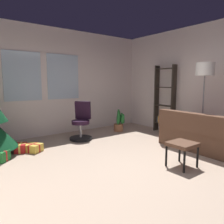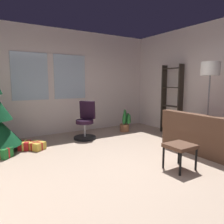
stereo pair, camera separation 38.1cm
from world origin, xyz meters
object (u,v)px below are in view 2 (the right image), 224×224
Objects in this scene: gift_box_red at (25,145)px; floor_lamp at (210,74)px; couch at (221,140)px; footstool at (180,148)px; gift_box_green at (4,153)px; gift_box_gold at (36,146)px; office_chair at (86,124)px; bookshelf at (172,104)px; potted_plant at (125,123)px.

floor_lamp is at bearing -31.27° from gift_box_red.
couch is 4.76× the size of footstool.
gift_box_gold is at bearing 18.30° from gift_box_green.
office_chair is 0.50× the size of bookshelf.
bookshelf is 1.65m from floor_lamp.
couch is at bearing -36.67° from gift_box_red.
gift_box_green is (-0.43, -0.34, 0.01)m from gift_box_red.
bookshelf is (0.53, 1.80, 0.55)m from couch.
couch is 1.36m from floor_lamp.
bookshelf is 1.03× the size of floor_lamp.
footstool is 2.64m from bookshelf.
gift_box_green is at bearing -141.43° from gift_box_red.
footstool reaches higher than gift_box_green.
footstool is at bearing -177.14° from couch.
couch reaches higher than gift_box_red.
gift_box_green is at bearing -169.47° from potted_plant.
potted_plant is at bearing 10.53° from gift_box_green.
gift_box_gold is 1.35m from office_chair.
footstool is 0.46× the size of office_chair.
gift_box_green is (-3.68, 2.08, -0.19)m from couch.
potted_plant reaches higher than footstool.
gift_box_red is at bearing 38.57° from gift_box_green.
footstool is at bearing -51.66° from gift_box_red.
footstool is (-1.29, -0.06, 0.08)m from couch.
couch is 1.95m from bookshelf.
gift_box_gold is 0.23× the size of bookshelf.
office_chair is at bearing 124.51° from couch.
gift_box_green is (-2.39, 2.14, -0.27)m from footstool.
bookshelf reaches higher than gift_box_gold.
potted_plant is (1.35, 0.14, -0.11)m from office_chair.
potted_plant is (2.85, 0.27, 0.16)m from gift_box_red.
office_chair is (-0.47, 2.61, 0.00)m from footstool.
footstool is at bearing -161.73° from floor_lamp.
gift_box_red is at bearing -174.66° from potted_plant.
office_chair reaches higher than gift_box_red.
gift_box_green is at bearing 155.92° from floor_lamp.
footstool is at bearing -53.23° from gift_box_gold.
gift_box_gold is (0.64, 0.21, -0.02)m from gift_box_green.
gift_box_green is at bearing 176.21° from bookshelf.
office_chair is at bearing 4.88° from gift_box_red.
gift_box_red is 2.86m from potted_plant.
gift_box_red is 0.18× the size of bookshelf.
footstool is 1.25× the size of gift_box_red.
gift_box_green reaches higher than gift_box_gold.
floor_lamp is at bearing -107.21° from bookshelf.
couch is at bearing 2.86° from footstool.
floor_lamp is (1.84, -2.16, 1.22)m from office_chair.
gift_box_gold is 0.45× the size of office_chair.
footstool is 2.89m from potted_plant.
floor_lamp is at bearing -49.49° from office_chair.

